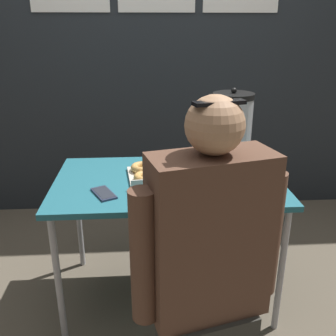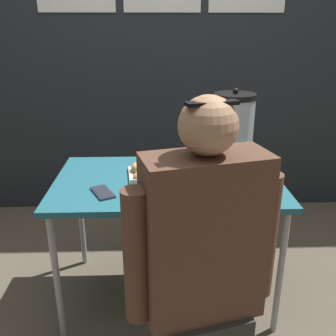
{
  "view_description": "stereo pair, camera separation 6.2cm",
  "coord_description": "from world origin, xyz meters",
  "px_view_note": "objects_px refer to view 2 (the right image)",
  "views": [
    {
      "loc": [
        -0.12,
        -1.77,
        1.45
      ],
      "look_at": [
        0.0,
        0.0,
        0.77
      ],
      "focal_mm": 40.0,
      "sensor_mm": 36.0,
      "label": 1
    },
    {
      "loc": [
        -0.06,
        -1.77,
        1.45
      ],
      "look_at": [
        0.0,
        0.0,
        0.77
      ],
      "focal_mm": 40.0,
      "sensor_mm": 36.0,
      "label": 2
    }
  ],
  "objects_px": {
    "donut_box": "(167,173)",
    "coffee_urn": "(233,131)",
    "cell_phone": "(103,192)",
    "person_seated": "(202,273)"
  },
  "relations": [
    {
      "from": "cell_phone",
      "to": "coffee_urn",
      "type": "bearing_deg",
      "value": 0.82
    },
    {
      "from": "donut_box",
      "to": "cell_phone",
      "type": "distance_m",
      "value": 0.36
    },
    {
      "from": "coffee_urn",
      "to": "cell_phone",
      "type": "bearing_deg",
      "value": -152.8
    },
    {
      "from": "donut_box",
      "to": "person_seated",
      "type": "bearing_deg",
      "value": -85.79
    },
    {
      "from": "donut_box",
      "to": "person_seated",
      "type": "relative_size",
      "value": 0.36
    },
    {
      "from": "donut_box",
      "to": "coffee_urn",
      "type": "distance_m",
      "value": 0.44
    },
    {
      "from": "donut_box",
      "to": "coffee_urn",
      "type": "relative_size",
      "value": 1.03
    },
    {
      "from": "coffee_urn",
      "to": "donut_box",
      "type": "bearing_deg",
      "value": -155.94
    },
    {
      "from": "cell_phone",
      "to": "donut_box",
      "type": "bearing_deg",
      "value": 4.35
    },
    {
      "from": "coffee_urn",
      "to": "cell_phone",
      "type": "relative_size",
      "value": 2.49
    }
  ]
}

